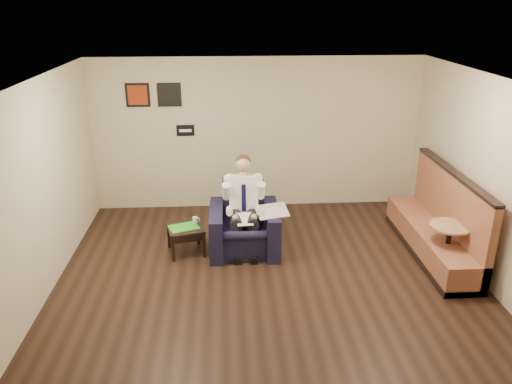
{
  "coord_description": "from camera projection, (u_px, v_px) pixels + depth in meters",
  "views": [
    {
      "loc": [
        -0.56,
        -5.9,
        3.75
      ],
      "look_at": [
        -0.13,
        1.2,
        0.97
      ],
      "focal_mm": 35.0,
      "sensor_mm": 36.0,
      "label": 1
    }
  ],
  "objects": [
    {
      "name": "newspaper",
      "position": [
        272.0,
        211.0,
        7.63
      ],
      "size": [
        0.48,
        0.58,
        0.01
      ],
      "primitive_type": "cube",
      "rotation": [
        0.0,
        0.0,
        0.05
      ],
      "color": "silver",
      "rests_on": "armchair"
    },
    {
      "name": "lap_papers",
      "position": [
        245.0,
        219.0,
        7.51
      ],
      "size": [
        0.26,
        0.35,
        0.01
      ],
      "primitive_type": "cube",
      "rotation": [
        0.0,
        0.0,
        0.06
      ],
      "color": "white",
      "rests_on": "seated_man"
    },
    {
      "name": "armchair",
      "position": [
        244.0,
        219.0,
        7.78
      ],
      "size": [
        1.08,
        1.08,
        1.04
      ],
      "primitive_type": "cube",
      "rotation": [
        0.0,
        0.0,
        -0.01
      ],
      "color": "black",
      "rests_on": "ground"
    },
    {
      "name": "seating_sign",
      "position": [
        185.0,
        130.0,
        9.04
      ],
      "size": [
        0.32,
        0.02,
        0.2
      ],
      "primitive_type": "cube",
      "color": "black",
      "rests_on": "wall_back"
    },
    {
      "name": "cafe_table",
      "position": [
        447.0,
        248.0,
        7.22
      ],
      "size": [
        0.76,
        0.76,
        0.73
      ],
      "primitive_type": "cylinder",
      "rotation": [
        0.0,
        0.0,
        -0.37
      ],
      "color": "#9F7856",
      "rests_on": "ground"
    },
    {
      "name": "art_print_left",
      "position": [
        138.0,
        95.0,
        8.76
      ],
      "size": [
        0.42,
        0.03,
        0.42
      ],
      "primitive_type": "cube",
      "color": "maroon",
      "rests_on": "wall_back"
    },
    {
      "name": "art_print_right",
      "position": [
        169.0,
        95.0,
        8.79
      ],
      "size": [
        0.42,
        0.03,
        0.42
      ],
      "primitive_type": "cube",
      "color": "black",
      "rests_on": "wall_back"
    },
    {
      "name": "green_folder",
      "position": [
        184.0,
        227.0,
        7.69
      ],
      "size": [
        0.52,
        0.45,
        0.01
      ],
      "primitive_type": "cube",
      "rotation": [
        0.0,
        0.0,
        0.37
      ],
      "color": "green",
      "rests_on": "side_table"
    },
    {
      "name": "ground",
      "position": [
        270.0,
        289.0,
        6.88
      ],
      "size": [
        6.0,
        6.0,
        0.0
      ],
      "primitive_type": "plane",
      "color": "black",
      "rests_on": "ground"
    },
    {
      "name": "banquette",
      "position": [
        434.0,
        214.0,
        7.62
      ],
      "size": [
        0.61,
        2.57,
        1.31
      ],
      "primitive_type": "cube",
      "color": "brown",
      "rests_on": "ground"
    },
    {
      "name": "side_table",
      "position": [
        186.0,
        240.0,
        7.79
      ],
      "size": [
        0.64,
        0.64,
        0.44
      ],
      "primitive_type": "cube",
      "rotation": [
        0.0,
        0.0,
        0.23
      ],
      "color": "black",
      "rests_on": "ground"
    },
    {
      "name": "wall_front",
      "position": [
        309.0,
        348.0,
        3.59
      ],
      "size": [
        6.0,
        0.02,
        2.8
      ],
      "primitive_type": "cube",
      "color": "beige",
      "rests_on": "ground"
    },
    {
      "name": "seated_man",
      "position": [
        244.0,
        212.0,
        7.58
      ],
      "size": [
        0.68,
        1.02,
        1.42
      ],
      "primitive_type": null,
      "rotation": [
        0.0,
        0.0,
        -0.01
      ],
      "color": "white",
      "rests_on": "armchair"
    },
    {
      "name": "smartphone",
      "position": [
        187.0,
        222.0,
        7.86
      ],
      "size": [
        0.14,
        0.08,
        0.01
      ],
      "primitive_type": "cube",
      "rotation": [
        0.0,
        0.0,
        0.05
      ],
      "color": "black",
      "rests_on": "side_table"
    },
    {
      "name": "ceiling",
      "position": [
        273.0,
        84.0,
        5.87
      ],
      "size": [
        6.0,
        6.0,
        0.02
      ],
      "primitive_type": "cube",
      "color": "white",
      "rests_on": "wall_back"
    },
    {
      "name": "wall_left",
      "position": [
        32.0,
        200.0,
        6.2
      ],
      "size": [
        0.02,
        6.0,
        2.8
      ],
      "primitive_type": "cube",
      "color": "beige",
      "rests_on": "ground"
    },
    {
      "name": "wall_back",
      "position": [
        257.0,
        134.0,
        9.16
      ],
      "size": [
        6.0,
        0.02,
        2.8
      ],
      "primitive_type": "cube",
      "color": "beige",
      "rests_on": "ground"
    },
    {
      "name": "coffee_mug",
      "position": [
        195.0,
        220.0,
        7.85
      ],
      "size": [
        0.1,
        0.1,
        0.09
      ],
      "primitive_type": "cylinder",
      "rotation": [
        0.0,
        0.0,
        0.23
      ],
      "color": "white",
      "rests_on": "side_table"
    },
    {
      "name": "wall_right",
      "position": [
        499.0,
        189.0,
        6.55
      ],
      "size": [
        0.02,
        6.0,
        2.8
      ],
      "primitive_type": "cube",
      "color": "beige",
      "rests_on": "ground"
    }
  ]
}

